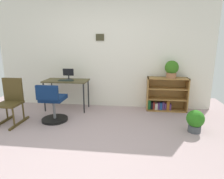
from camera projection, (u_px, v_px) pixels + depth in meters
The scene contains 10 objects.
ground_plane at pixel (79, 149), 2.85m from camera, with size 6.24×6.24×0.00m, color #A99193.
wall_back at pixel (102, 54), 4.63m from camera, with size 5.20×0.12×2.56m.
desk at pixel (66, 83), 4.46m from camera, with size 1.01×0.51×0.71m.
monitor at pixel (68, 74), 4.44m from camera, with size 0.25×0.16×0.26m.
keyboard at pixel (66, 80), 4.35m from camera, with size 0.33×0.13×0.02m, color #1F2C29.
office_chair at pixel (53, 105), 3.78m from camera, with size 0.52×0.55×0.79m.
rocking_chair at pixel (11, 101), 3.73m from camera, with size 0.42×0.64×0.88m.
bookshelf_low at pixel (165, 95), 4.48m from camera, with size 0.91×0.30×0.78m.
potted_plant_on_shelf at pixel (172, 69), 4.27m from camera, with size 0.30×0.30×0.39m.
potted_plant_floor at pixel (195, 120), 3.36m from camera, with size 0.31×0.31×0.40m.
Camera 1 is at (0.80, -2.49, 1.52)m, focal length 30.66 mm.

